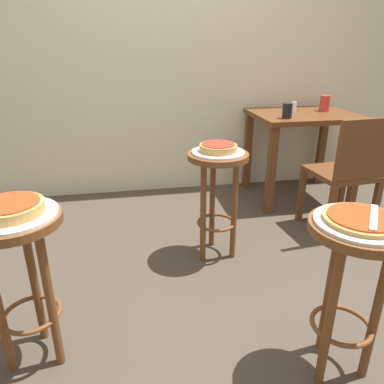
{
  "coord_description": "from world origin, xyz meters",
  "views": [
    {
      "loc": [
        -0.41,
        -1.62,
        1.28
      ],
      "look_at": [
        -0.12,
        -0.02,
        0.61
      ],
      "focal_mm": 34.04,
      "sensor_mm": 36.0,
      "label": 1
    }
  ],
  "objects_px": {
    "pizza_leftside": "(218,147)",
    "cup_far_edge": "(325,103)",
    "stool_middle": "(20,259)",
    "pizza_middle": "(10,208)",
    "dining_table": "(302,129)",
    "serving_plate_leftside": "(218,152)",
    "pizza_server_knife": "(374,217)",
    "pizza_foreground": "(362,219)",
    "serving_plate_middle": "(11,215)",
    "condiment_shaker": "(294,107)",
    "stool_leftside": "(217,182)",
    "cup_near_edge": "(287,111)",
    "stool_foreground": "(352,268)",
    "wooden_chair": "(348,171)",
    "serving_plate_foreground": "(361,223)"
  },
  "relations": [
    {
      "from": "cup_near_edge",
      "to": "wooden_chair",
      "type": "height_order",
      "value": "cup_near_edge"
    },
    {
      "from": "pizza_server_knife",
      "to": "cup_near_edge",
      "type": "bearing_deg",
      "value": 23.08
    },
    {
      "from": "pizza_foreground",
      "to": "serving_plate_middle",
      "type": "relative_size",
      "value": 0.8
    },
    {
      "from": "dining_table",
      "to": "wooden_chair",
      "type": "height_order",
      "value": "wooden_chair"
    },
    {
      "from": "serving_plate_foreground",
      "to": "pizza_middle",
      "type": "relative_size",
      "value": 1.33
    },
    {
      "from": "stool_foreground",
      "to": "serving_plate_middle",
      "type": "relative_size",
      "value": 2.02
    },
    {
      "from": "pizza_foreground",
      "to": "dining_table",
      "type": "relative_size",
      "value": 0.32
    },
    {
      "from": "wooden_chair",
      "to": "dining_table",
      "type": "bearing_deg",
      "value": 90.99
    },
    {
      "from": "serving_plate_leftside",
      "to": "cup_near_edge",
      "type": "xyz_separation_m",
      "value": [
        0.7,
        0.63,
        0.11
      ]
    },
    {
      "from": "stool_foreground",
      "to": "pizza_leftside",
      "type": "height_order",
      "value": "pizza_leftside"
    },
    {
      "from": "stool_middle",
      "to": "cup_near_edge",
      "type": "distance_m",
      "value": 2.15
    },
    {
      "from": "stool_leftside",
      "to": "stool_middle",
      "type": "bearing_deg",
      "value": -144.89
    },
    {
      "from": "stool_middle",
      "to": "stool_leftside",
      "type": "height_order",
      "value": "same"
    },
    {
      "from": "serving_plate_middle",
      "to": "pizza_leftside",
      "type": "height_order",
      "value": "pizza_leftside"
    },
    {
      "from": "stool_middle",
      "to": "pizza_middle",
      "type": "bearing_deg",
      "value": 180.0
    },
    {
      "from": "pizza_foreground",
      "to": "stool_leftside",
      "type": "xyz_separation_m",
      "value": [
        -0.28,
        0.98,
        -0.21
      ]
    },
    {
      "from": "wooden_chair",
      "to": "pizza_server_knife",
      "type": "bearing_deg",
      "value": -120.19
    },
    {
      "from": "serving_plate_middle",
      "to": "serving_plate_leftside",
      "type": "bearing_deg",
      "value": 35.11
    },
    {
      "from": "pizza_leftside",
      "to": "pizza_server_knife",
      "type": "xyz_separation_m",
      "value": [
        0.31,
        -1.0,
        0.0
      ]
    },
    {
      "from": "pizza_middle",
      "to": "serving_plate_leftside",
      "type": "height_order",
      "value": "pizza_middle"
    },
    {
      "from": "serving_plate_foreground",
      "to": "serving_plate_middle",
      "type": "bearing_deg",
      "value": 166.63
    },
    {
      "from": "stool_foreground",
      "to": "cup_near_edge",
      "type": "height_order",
      "value": "cup_near_edge"
    },
    {
      "from": "serving_plate_middle",
      "to": "stool_middle",
      "type": "bearing_deg",
      "value": 0.0
    },
    {
      "from": "stool_middle",
      "to": "pizza_server_knife",
      "type": "height_order",
      "value": "pizza_server_knife"
    },
    {
      "from": "dining_table",
      "to": "cup_far_edge",
      "type": "distance_m",
      "value": 0.3
    },
    {
      "from": "cup_far_edge",
      "to": "condiment_shaker",
      "type": "xyz_separation_m",
      "value": [
        -0.29,
        -0.02,
        -0.02
      ]
    },
    {
      "from": "stool_leftside",
      "to": "cup_far_edge",
      "type": "distance_m",
      "value": 1.49
    },
    {
      "from": "stool_middle",
      "to": "cup_far_edge",
      "type": "relative_size",
      "value": 5.27
    },
    {
      "from": "dining_table",
      "to": "condiment_shaker",
      "type": "xyz_separation_m",
      "value": [
        -0.08,
        0.04,
        0.18
      ]
    },
    {
      "from": "stool_foreground",
      "to": "cup_far_edge",
      "type": "height_order",
      "value": "cup_far_edge"
    },
    {
      "from": "stool_leftside",
      "to": "wooden_chair",
      "type": "distance_m",
      "value": 0.97
    },
    {
      "from": "pizza_foreground",
      "to": "cup_near_edge",
      "type": "height_order",
      "value": "cup_near_edge"
    },
    {
      "from": "serving_plate_leftside",
      "to": "pizza_server_knife",
      "type": "height_order",
      "value": "pizza_server_knife"
    },
    {
      "from": "wooden_chair",
      "to": "pizza_leftside",
      "type": "bearing_deg",
      "value": -172.48
    },
    {
      "from": "serving_plate_middle",
      "to": "pizza_leftside",
      "type": "relative_size",
      "value": 1.53
    },
    {
      "from": "cup_far_edge",
      "to": "pizza_leftside",
      "type": "bearing_deg",
      "value": -142.55
    },
    {
      "from": "stool_foreground",
      "to": "dining_table",
      "type": "distance_m",
      "value": 1.93
    },
    {
      "from": "serving_plate_middle",
      "to": "pizza_server_knife",
      "type": "height_order",
      "value": "pizza_server_knife"
    },
    {
      "from": "stool_middle",
      "to": "stool_foreground",
      "type": "bearing_deg",
      "value": -13.37
    },
    {
      "from": "dining_table",
      "to": "cup_near_edge",
      "type": "bearing_deg",
      "value": -141.22
    },
    {
      "from": "pizza_foreground",
      "to": "wooden_chair",
      "type": "distance_m",
      "value": 1.32
    },
    {
      "from": "stool_foreground",
      "to": "dining_table",
      "type": "xyz_separation_m",
      "value": [
        0.67,
        1.8,
        0.11
      ]
    },
    {
      "from": "dining_table",
      "to": "wooden_chair",
      "type": "distance_m",
      "value": 0.72
    },
    {
      "from": "serving_plate_foreground",
      "to": "pizza_foreground",
      "type": "relative_size",
      "value": 1.22
    },
    {
      "from": "pizza_leftside",
      "to": "cup_far_edge",
      "type": "height_order",
      "value": "cup_far_edge"
    },
    {
      "from": "stool_foreground",
      "to": "pizza_server_knife",
      "type": "bearing_deg",
      "value": -33.69
    },
    {
      "from": "pizza_foreground",
      "to": "condiment_shaker",
      "type": "height_order",
      "value": "condiment_shaker"
    },
    {
      "from": "stool_foreground",
      "to": "serving_plate_leftside",
      "type": "distance_m",
      "value": 1.03
    },
    {
      "from": "stool_middle",
      "to": "cup_near_edge",
      "type": "bearing_deg",
      "value": 38.15
    },
    {
      "from": "pizza_foreground",
      "to": "cup_far_edge",
      "type": "xyz_separation_m",
      "value": [
        0.88,
        1.86,
        0.11
      ]
    }
  ]
}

